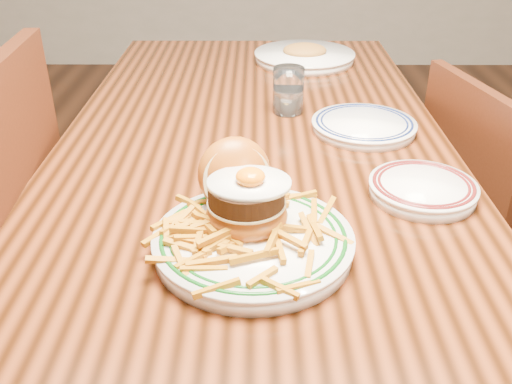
{
  "coord_description": "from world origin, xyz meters",
  "views": [
    {
      "loc": [
        0.01,
        -1.17,
        1.26
      ],
      "look_at": [
        0.01,
        -0.43,
        0.84
      ],
      "focal_mm": 40.0,
      "sensor_mm": 36.0,
      "label": 1
    }
  ],
  "objects_px": {
    "main_plate": "(250,223)",
    "side_plate": "(423,188)",
    "table": "(254,169)",
    "chair_right": "(490,230)"
  },
  "relations": [
    {
      "from": "main_plate",
      "to": "side_plate",
      "type": "xyz_separation_m",
      "value": [
        0.31,
        0.15,
        -0.02
      ]
    },
    {
      "from": "table",
      "to": "main_plate",
      "type": "relative_size",
      "value": 4.9
    },
    {
      "from": "table",
      "to": "chair_right",
      "type": "height_order",
      "value": "chair_right"
    },
    {
      "from": "table",
      "to": "chair_right",
      "type": "bearing_deg",
      "value": 5.68
    },
    {
      "from": "chair_right",
      "to": "main_plate",
      "type": "relative_size",
      "value": 2.61
    },
    {
      "from": "chair_right",
      "to": "side_plate",
      "type": "bearing_deg",
      "value": 35.53
    },
    {
      "from": "main_plate",
      "to": "side_plate",
      "type": "distance_m",
      "value": 0.34
    },
    {
      "from": "side_plate",
      "to": "table",
      "type": "bearing_deg",
      "value": 129.97
    },
    {
      "from": "table",
      "to": "side_plate",
      "type": "distance_m",
      "value": 0.42
    },
    {
      "from": "main_plate",
      "to": "side_plate",
      "type": "bearing_deg",
      "value": 10.16
    }
  ]
}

